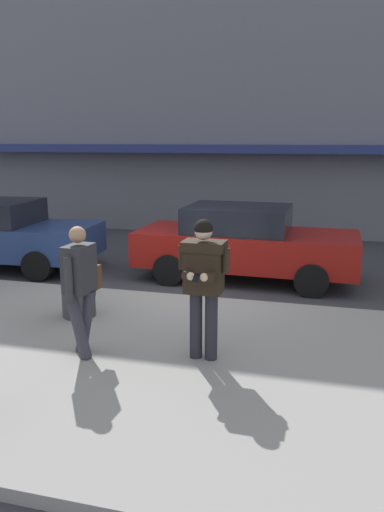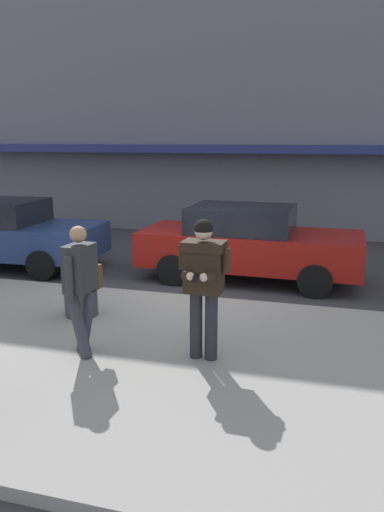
{
  "view_description": "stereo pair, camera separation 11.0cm",
  "coord_description": "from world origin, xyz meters",
  "px_view_note": "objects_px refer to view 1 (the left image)",
  "views": [
    {
      "loc": [
        2.45,
        -8.48,
        2.88
      ],
      "look_at": [
        0.95,
        -2.77,
        1.49
      ],
      "focal_mm": 35.0,
      "sensor_mm": 36.0,
      "label": 1
    },
    {
      "loc": [
        2.56,
        -8.45,
        2.88
      ],
      "look_at": [
        0.95,
        -2.77,
        1.49
      ],
      "focal_mm": 35.0,
      "sensor_mm": 36.0,
      "label": 2
    }
  ],
  "objects_px": {
    "man_texting_on_phone": "(204,275)",
    "trash_bin": "(78,286)",
    "parked_sedan_mid": "(244,242)",
    "pedestrian_with_bag": "(81,283)"
  },
  "relations": [
    {
      "from": "man_texting_on_phone",
      "to": "trash_bin",
      "type": "bearing_deg",
      "value": 155.54
    },
    {
      "from": "parked_sedan_mid",
      "to": "man_texting_on_phone",
      "type": "distance_m",
      "value": 4.34
    },
    {
      "from": "parked_sedan_mid",
      "to": "pedestrian_with_bag",
      "type": "relative_size",
      "value": 2.67
    },
    {
      "from": "parked_sedan_mid",
      "to": "pedestrian_with_bag",
      "type": "distance_m",
      "value": 4.79
    },
    {
      "from": "parked_sedan_mid",
      "to": "pedestrian_with_bag",
      "type": "height_order",
      "value": "pedestrian_with_bag"
    },
    {
      "from": "pedestrian_with_bag",
      "to": "trash_bin",
      "type": "height_order",
      "value": "pedestrian_with_bag"
    },
    {
      "from": "man_texting_on_phone",
      "to": "pedestrian_with_bag",
      "type": "xyz_separation_m",
      "value": [
        -1.53,
        -0.27,
        -0.14
      ]
    },
    {
      "from": "man_texting_on_phone",
      "to": "trash_bin",
      "type": "height_order",
      "value": "man_texting_on_phone"
    },
    {
      "from": "parked_sedan_mid",
      "to": "trash_bin",
      "type": "bearing_deg",
      "value": -122.75
    },
    {
      "from": "man_texting_on_phone",
      "to": "pedestrian_with_bag",
      "type": "height_order",
      "value": "man_texting_on_phone"
    }
  ]
}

